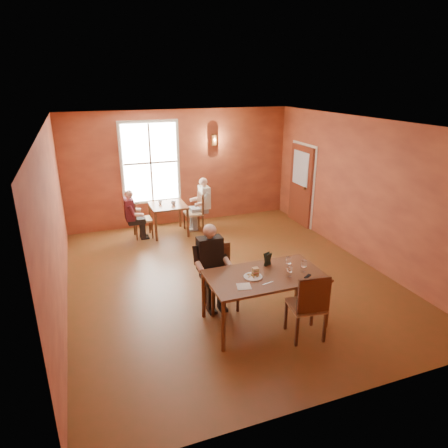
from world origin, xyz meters
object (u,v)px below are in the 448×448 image
object	(u,v)px
diner_main	(221,272)
main_table	(264,299)
diner_white	(194,206)
chair_diner_maroon	(143,219)
second_table	(169,219)
chair_empty	(306,304)
diner_maroon	(141,214)
chair_diner_main	(221,279)
chair_diner_white	(193,212)

from	to	relation	value
diner_main	main_table	bearing A→B (deg)	128.88
diner_white	diner_main	bearing A→B (deg)	170.55
diner_main	chair_diner_maroon	bearing A→B (deg)	-79.49
diner_main	second_table	bearing A→B (deg)	-89.23
chair_empty	chair_diner_maroon	distance (m)	5.20
main_table	chair_empty	size ratio (longest dim) A/B	1.65
chair_empty	chair_diner_maroon	xyz separation A→B (m)	(-1.63, 4.94, -0.07)
diner_main	diner_maroon	bearing A→B (deg)	-79.05
chair_diner_main	chair_diner_white	size ratio (longest dim) A/B	1.12
chair_diner_main	chair_diner_maroon	world-z (taller)	chair_diner_main
chair_diner_maroon	diner_maroon	xyz separation A→B (m)	(-0.03, 0.00, 0.13)
chair_empty	diner_maroon	distance (m)	5.21
chair_diner_main	chair_empty	bearing A→B (deg)	127.80
main_table	chair_diner_white	bearing A→B (deg)	88.71
chair_diner_main	chair_empty	xyz separation A→B (m)	(0.93, -1.19, -0.00)
chair_diner_white	chair_diner_maroon	distance (m)	1.30
second_table	chair_diner_maroon	world-z (taller)	chair_diner_maroon
main_table	second_table	xyz separation A→B (m)	(-0.55, 4.40, -0.04)
chair_empty	chair_diner_white	size ratio (longest dim) A/B	1.12
second_table	chair_empty	bearing A→B (deg)	-78.82
chair_diner_white	chair_diner_maroon	bearing A→B (deg)	90.00
chair_diner_main	second_table	bearing A→B (deg)	-89.22
diner_main	second_table	xyz separation A→B (m)	(-0.05, 3.78, -0.31)
chair_diner_main	second_table	world-z (taller)	chair_diner_main
chair_diner_main	diner_white	size ratio (longest dim) A/B	0.84
main_table	diner_maroon	distance (m)	4.57
chair_diner_maroon	second_table	bearing A→B (deg)	90.00
diner_main	diner_maroon	size ratio (longest dim) A/B	1.16
diner_main	diner_white	world-z (taller)	diner_main
chair_empty	chair_diner_white	xyz separation A→B (m)	(-0.33, 4.94, -0.06)
diner_main	diner_white	bearing A→B (deg)	-99.45
chair_diner_white	diner_main	bearing A→B (deg)	170.99
chair_diner_main	chair_empty	distance (m)	1.51
main_table	diner_white	bearing A→B (deg)	88.32
chair_empty	diner_maroon	world-z (taller)	diner_maroon
main_table	diner_maroon	bearing A→B (deg)	105.64
chair_diner_maroon	diner_maroon	world-z (taller)	diner_maroon
second_table	diner_maroon	xyz separation A→B (m)	(-0.68, 0.00, 0.22)
second_table	diner_main	bearing A→B (deg)	-89.23
chair_empty	chair_diner_maroon	size ratio (longest dim) A/B	1.15
chair_empty	second_table	bearing A→B (deg)	108.55
chair_empty	second_table	world-z (taller)	chair_empty
diner_maroon	chair_empty	bearing A→B (deg)	18.53
chair_diner_main	chair_empty	world-z (taller)	same
diner_main	chair_empty	distance (m)	1.49
diner_main	diner_maroon	world-z (taller)	diner_main
diner_main	diner_white	distance (m)	3.83
diner_white	second_table	bearing A→B (deg)	90.00
chair_empty	diner_white	world-z (taller)	diner_white
main_table	chair_diner_main	distance (m)	0.83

